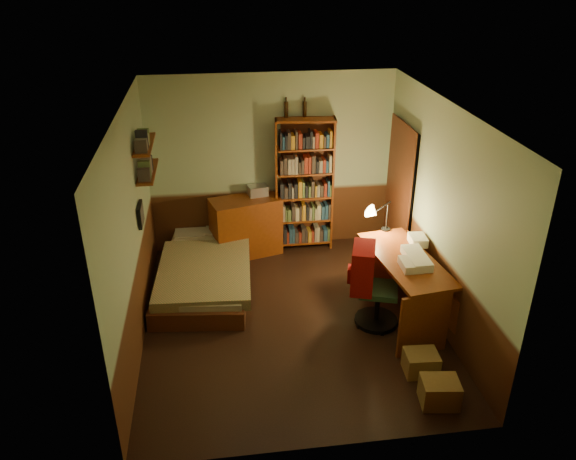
{
  "coord_description": "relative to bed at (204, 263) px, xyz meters",
  "views": [
    {
      "loc": [
        -0.81,
        -5.61,
        4.06
      ],
      "look_at": [
        0.0,
        0.25,
        1.1
      ],
      "focal_mm": 35.0,
      "sensor_mm": 36.0,
      "label": 1
    }
  ],
  "objects": [
    {
      "name": "paper_stack",
      "position": [
        2.64,
        -0.74,
        0.55
      ],
      "size": [
        0.21,
        0.27,
        0.11
      ],
      "primitive_type": "cube",
      "rotation": [
        0.0,
        0.0,
        -0.06
      ],
      "color": "silver",
      "rests_on": "desk"
    },
    {
      "name": "wall_right",
      "position": [
        2.79,
        -0.97,
        0.99
      ],
      "size": [
        0.02,
        4.0,
        2.6
      ],
      "primitive_type": "cube",
      "color": "#A2B993",
      "rests_on": "ground"
    },
    {
      "name": "dresser",
      "position": [
        0.62,
        0.8,
        0.12
      ],
      "size": [
        1.07,
        0.73,
        0.87
      ],
      "primitive_type": "cube",
      "rotation": [
        0.0,
        0.0,
        0.27
      ],
      "color": "maroon",
      "rests_on": "ground"
    },
    {
      "name": "wall_back",
      "position": [
        1.03,
        1.04,
        0.99
      ],
      "size": [
        3.5,
        0.02,
        2.6
      ],
      "primitive_type": "cube",
      "color": "#A2B993",
      "rests_on": "ground"
    },
    {
      "name": "wall_left",
      "position": [
        -0.73,
        -0.97,
        0.99
      ],
      "size": [
        0.02,
        4.0,
        2.6
      ],
      "primitive_type": "cube",
      "color": "#A2B993",
      "rests_on": "ground"
    },
    {
      "name": "wall_shelf_upper",
      "position": [
        -0.61,
        0.13,
        1.64
      ],
      "size": [
        0.2,
        0.9,
        0.03
      ],
      "primitive_type": "cube",
      "color": "maroon",
      "rests_on": "wall_left"
    },
    {
      "name": "desk_lamp",
      "position": [
        2.37,
        -0.31,
        0.78
      ],
      "size": [
        0.22,
        0.22,
        0.57
      ],
      "primitive_type": "cone",
      "rotation": [
        0.0,
        0.0,
        -0.33
      ],
      "color": "black",
      "rests_on": "desk"
    },
    {
      "name": "cardboard_box_b",
      "position": [
        2.27,
        -2.11,
        -0.19
      ],
      "size": [
        0.36,
        0.31,
        0.25
      ],
      "primitive_type": "cube",
      "rotation": [
        0.0,
        0.0,
        -0.06
      ],
      "color": "olive",
      "rests_on": "ground"
    },
    {
      "name": "red_jacket",
      "position": [
        1.83,
        -1.13,
        0.82
      ],
      "size": [
        0.38,
        0.52,
        0.55
      ],
      "primitive_type": "cube",
      "rotation": [
        0.0,
        0.0,
        -0.3
      ],
      "color": "#A9100F",
      "rests_on": "office_chair"
    },
    {
      "name": "desk",
      "position": [
        2.38,
        -1.07,
        0.09
      ],
      "size": [
        0.82,
        1.58,
        0.81
      ],
      "primitive_type": "cube",
      "rotation": [
        0.0,
        0.0,
        0.14
      ],
      "color": "maroon",
      "rests_on": "ground"
    },
    {
      "name": "doorway",
      "position": [
        2.75,
        0.33,
        0.69
      ],
      "size": [
        0.06,
        0.9,
        2.0
      ],
      "primitive_type": "cube",
      "color": "black",
      "rests_on": "ground"
    },
    {
      "name": "bottle_left",
      "position": [
        1.24,
        0.99,
        1.78
      ],
      "size": [
        0.07,
        0.07,
        0.22
      ],
      "primitive_type": "cylinder",
      "rotation": [
        0.0,
        0.0,
        0.14
      ],
      "color": "black",
      "rests_on": "bookshelf"
    },
    {
      "name": "wall_front",
      "position": [
        1.03,
        -2.98,
        0.99
      ],
      "size": [
        3.5,
        0.02,
        2.6
      ],
      "primitive_type": "cube",
      "color": "#A2B993",
      "rests_on": "ground"
    },
    {
      "name": "bottle_right",
      "position": [
        1.5,
        0.99,
        1.78
      ],
      "size": [
        0.06,
        0.06,
        0.21
      ],
      "primitive_type": "cylinder",
      "rotation": [
        0.0,
        0.0,
        0.06
      ],
      "color": "black",
      "rests_on": "bookshelf"
    },
    {
      "name": "bookshelf",
      "position": [
        1.49,
        0.88,
        0.68
      ],
      "size": [
        0.88,
        0.36,
        1.98
      ],
      "primitive_type": "cube",
      "rotation": [
        0.0,
        0.0,
        -0.11
      ],
      "color": "maroon",
      "rests_on": "ground"
    },
    {
      "name": "bed",
      "position": [
        0.0,
        0.0,
        0.0
      ],
      "size": [
        1.35,
        2.22,
        0.63
      ],
      "primitive_type": "cube",
      "rotation": [
        0.0,
        0.0,
        -0.11
      ],
      "color": "olive",
      "rests_on": "ground"
    },
    {
      "name": "wall_shelf_lower",
      "position": [
        -0.61,
        0.13,
        1.29
      ],
      "size": [
        0.2,
        0.9,
        0.03
      ],
      "primitive_type": "cube",
      "color": "maroon",
      "rests_on": "wall_left"
    },
    {
      "name": "cardboard_box_a",
      "position": [
        2.29,
        -2.58,
        -0.18
      ],
      "size": [
        0.4,
        0.34,
        0.28
      ],
      "primitive_type": "cube",
      "rotation": [
        0.0,
        0.0,
        -0.13
      ],
      "color": "olive",
      "rests_on": "ground"
    },
    {
      "name": "office_chair",
      "position": [
        2.05,
        -1.18,
        0.11
      ],
      "size": [
        0.52,
        0.49,
        0.85
      ],
      "primitive_type": "cube",
      "rotation": [
        0.0,
        0.0,
        -0.3
      ],
      "color": "#305736",
      "rests_on": "ground"
    },
    {
      "name": "ceiling",
      "position": [
        1.03,
        -0.97,
        2.3
      ],
      "size": [
        3.5,
        4.0,
        0.02
      ],
      "primitive_type": "cube",
      "color": "silver",
      "rests_on": "wall_back"
    },
    {
      "name": "floor",
      "position": [
        1.03,
        -0.97,
        -0.32
      ],
      "size": [
        3.5,
        4.0,
        0.02
      ],
      "primitive_type": "cube",
      "color": "black",
      "rests_on": "ground"
    },
    {
      "name": "framed_picture",
      "position": [
        -0.69,
        -0.37,
        0.94
      ],
      "size": [
        0.04,
        0.32,
        0.26
      ],
      "primitive_type": "cube",
      "color": "black",
      "rests_on": "wall_left"
    },
    {
      "name": "door_trim",
      "position": [
        2.72,
        0.33,
        0.69
      ],
      "size": [
        0.02,
        0.98,
        2.08
      ],
      "primitive_type": "cube",
      "color": "#472111",
      "rests_on": "ground"
    },
    {
      "name": "mini_stereo",
      "position": [
        0.81,
        0.92,
        0.63
      ],
      "size": [
        0.31,
        0.26,
        0.15
      ],
      "primitive_type": "cube",
      "rotation": [
        0.0,
        0.0,
        0.2
      ],
      "color": "#B2B2B7",
      "rests_on": "dresser"
    }
  ]
}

